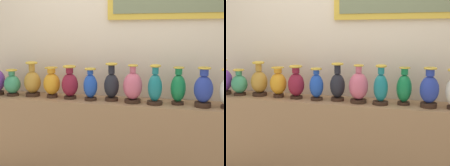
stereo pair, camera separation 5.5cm
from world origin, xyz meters
The scene contains 12 objects.
display_shelf centered at (0.00, 0.00, 0.43)m, with size 2.93×0.42×0.86m, color #99704C.
back_wall centered at (0.01, 0.27, 1.43)m, with size 5.32×0.14×2.84m.
vase_jade centered at (-1.11, -0.05, 0.99)m, with size 0.17×0.17×0.29m.
vase_ochre centered at (-0.89, -0.01, 1.01)m, with size 0.18×0.18×0.37m.
vase_amber centered at (-0.65, -0.03, 1.01)m, with size 0.17×0.17×0.32m.
vase_burgundy centered at (-0.44, -0.03, 1.01)m, with size 0.17×0.17×0.35m.
vase_sapphire centered at (-0.21, -0.05, 1.01)m, with size 0.14×0.14×0.33m.
vase_onyx centered at (0.00, -0.02, 1.02)m, with size 0.15×0.15×0.38m.
vase_rose centered at (0.22, -0.05, 1.02)m, with size 0.19×0.19×0.38m.
vase_teal centered at (0.44, -0.07, 1.02)m, with size 0.15×0.15×0.38m.
vase_emerald centered at (0.65, -0.02, 1.02)m, with size 0.14×0.14×0.36m.
vase_cobalt centered at (0.88, -0.06, 1.02)m, with size 0.17×0.17×0.37m.
Camera 1 is at (0.71, -2.80, 1.52)m, focal length 46.66 mm.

